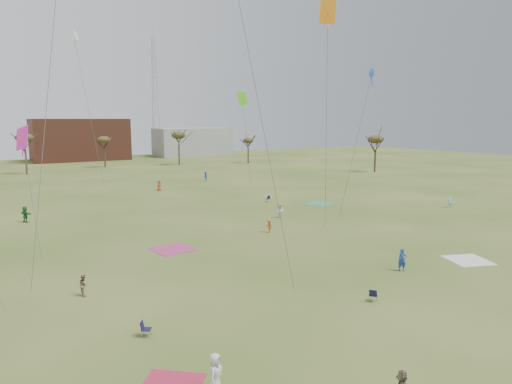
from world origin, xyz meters
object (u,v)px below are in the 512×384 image
camp_chair_right (268,200)px  camp_chair_left (146,332)px  camp_chair_center (373,298)px  flyer_near_right (402,260)px  flyer_near_left (215,374)px  radio_tower (155,97)px

camp_chair_right → camp_chair_left: bearing=-58.4°
camp_chair_center → camp_chair_right: same height
flyer_near_right → camp_chair_left: 20.64m
flyer_near_left → camp_chair_center: size_ratio=2.14×
camp_chair_center → radio_tower: bearing=-50.5°
radio_tower → camp_chair_right: bearing=-99.4°
flyer_near_left → camp_chair_left: (-0.91, 6.74, -0.67)m
camp_chair_left → camp_chair_right: same height
camp_chair_center → camp_chair_right: bearing=-59.5°
flyer_near_right → camp_chair_center: size_ratio=2.06×
camp_chair_right → radio_tower: 95.35m
flyer_near_right → radio_tower: bearing=111.4°
camp_chair_center → flyer_near_left: bearing=68.3°
camp_chair_right → camp_chair_center: bearing=-38.5°
camp_chair_center → camp_chair_right: (13.89, 34.25, 0.00)m
camp_chair_right → flyer_near_left: bearing=-52.0°
flyer_near_left → camp_chair_right: (27.22, 38.00, -0.67)m
flyer_near_right → camp_chair_left: flyer_near_right is taller
flyer_near_left → camp_chair_center: 13.87m
flyer_near_left → camp_chair_right: flyer_near_left is taller
camp_chair_right → radio_tower: radio_tower is taller
camp_chair_left → camp_chair_center: bearing=-70.0°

